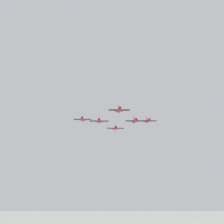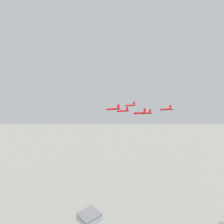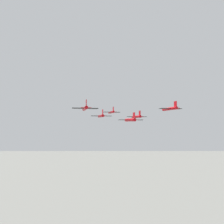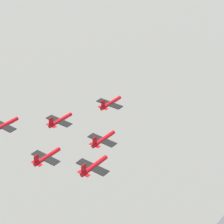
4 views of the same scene
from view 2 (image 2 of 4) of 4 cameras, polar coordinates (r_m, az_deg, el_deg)
The scene contains 7 objects.
hangar at distance 286.80m, azimuth -7.42°, elevation -30.86°, with size 26.43×27.23×10.54m.
jet_0 at distance 101.70m, azimuth 0.59°, elevation 1.05°, with size 8.78×9.23×3.08m.
jet_1 at distance 104.79m, azimuth 9.31°, elevation -0.26°, with size 8.78×9.23×3.08m.
jet_2 at distance 116.73m, azimuth 3.68°, elevation 0.40°, with size 8.78×9.23×3.08m.
jet_3 at distance 109.67m, azimuth 17.43°, elevation 0.88°, with size 8.78×9.23×3.08m.
jet_4 at distance 120.41m, azimuth 11.20°, elevation -0.30°, with size 8.78×9.23×3.08m.
jet_5 at distance 131.54m, azimuth 6.09°, elevation 2.24°, with size 8.78×9.23×3.08m.
Camera 2 is at (39.79, -63.53, 178.80)m, focal length 28.00 mm.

